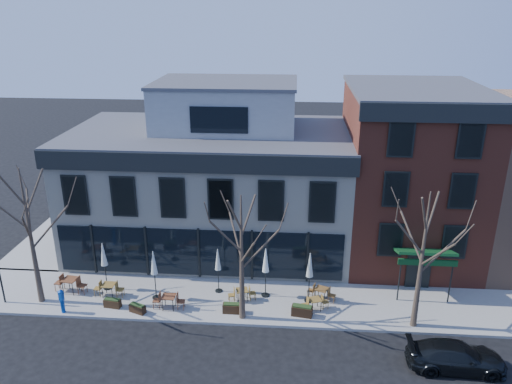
# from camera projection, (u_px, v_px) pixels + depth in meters

# --- Properties ---
(ground) EXTENTS (120.00, 120.00, 0.00)m
(ground) POSITION_uv_depth(u_px,v_px,m) (200.00, 280.00, 30.68)
(ground) COLOR black
(ground) RESTS_ON ground
(sidewalk_front) EXTENTS (33.50, 4.70, 0.15)m
(sidewalk_front) POSITION_uv_depth(u_px,v_px,m) (250.00, 300.00, 28.41)
(sidewalk_front) COLOR gray
(sidewalk_front) RESTS_ON ground
(sidewalk_side) EXTENTS (4.50, 12.00, 0.15)m
(sidewalk_side) POSITION_uv_depth(u_px,v_px,m) (66.00, 231.00, 37.06)
(sidewalk_side) COLOR gray
(sidewalk_side) RESTS_ON ground
(corner_building) EXTENTS (18.39, 10.39, 11.10)m
(corner_building) POSITION_uv_depth(u_px,v_px,m) (212.00, 180.00, 33.72)
(corner_building) COLOR beige
(corner_building) RESTS_ON ground
(red_brick_building) EXTENTS (8.20, 11.78, 11.18)m
(red_brick_building) POSITION_uv_depth(u_px,v_px,m) (409.00, 173.00, 32.38)
(red_brick_building) COLOR brown
(red_brick_building) RESTS_ON ground
(tree_corner) EXTENTS (3.93, 3.98, 7.92)m
(tree_corner) POSITION_uv_depth(u_px,v_px,m) (31.00, 235.00, 26.80)
(tree_corner) COLOR #382B21
(tree_corner) RESTS_ON sidewalk_front
(tree_mid) EXTENTS (3.50, 3.55, 7.04)m
(tree_mid) POSITION_uv_depth(u_px,v_px,m) (242.00, 257.00, 25.47)
(tree_mid) COLOR #382B21
(tree_mid) RESTS_ON sidewalk_front
(tree_right) EXTENTS (3.72, 3.77, 7.48)m
(tree_right) POSITION_uv_depth(u_px,v_px,m) (422.00, 260.00, 24.74)
(tree_right) COLOR #382B21
(tree_right) RESTS_ON sidewalk_front
(parked_sedan) EXTENTS (4.52, 1.90, 1.30)m
(parked_sedan) POSITION_uv_depth(u_px,v_px,m) (456.00, 356.00, 23.03)
(parked_sedan) COLOR black
(parked_sedan) RESTS_ON ground
(call_box) EXTENTS (0.30, 0.29, 1.44)m
(call_box) POSITION_uv_depth(u_px,v_px,m) (62.00, 300.00, 26.93)
(call_box) COLOR #0B3B94
(call_box) RESTS_ON sidewalk_front
(cafe_set_0) EXTENTS (2.03, 0.90, 1.05)m
(cafe_set_0) POSITION_uv_depth(u_px,v_px,m) (71.00, 284.00, 28.94)
(cafe_set_0) COLOR brown
(cafe_set_0) RESTS_ON sidewalk_front
(cafe_set_1) EXTENTS (1.76, 0.72, 0.93)m
(cafe_set_1) POSITION_uv_depth(u_px,v_px,m) (109.00, 289.00, 28.56)
(cafe_set_1) COLOR brown
(cafe_set_1) RESTS_ON sidewalk_front
(cafe_set_2) EXTENTS (1.80, 0.73, 0.95)m
(cafe_set_2) POSITION_uv_depth(u_px,v_px,m) (169.00, 301.00, 27.39)
(cafe_set_2) COLOR brown
(cafe_set_2) RESTS_ON sidewalk_front
(cafe_set_3) EXTENTS (1.65, 0.81, 0.85)m
(cafe_set_3) POSITION_uv_depth(u_px,v_px,m) (242.00, 294.00, 28.13)
(cafe_set_3) COLOR brown
(cafe_set_3) RESTS_ON sidewalk_front
(cafe_set_4) EXTENTS (1.60, 0.89, 0.82)m
(cafe_set_4) POSITION_uv_depth(u_px,v_px,m) (315.00, 303.00, 27.28)
(cafe_set_4) COLOR brown
(cafe_set_4) RESTS_ON sidewalk_front
(cafe_set_5) EXTENTS (1.69, 0.99, 0.87)m
(cafe_set_5) POSITION_uv_depth(u_px,v_px,m) (321.00, 293.00, 28.21)
(cafe_set_5) COLOR brown
(cafe_set_5) RESTS_ON sidewalk_front
(umbrella_0) EXTENTS (0.48, 0.48, 2.97)m
(umbrella_0) POSITION_uv_depth(u_px,v_px,m) (104.00, 257.00, 28.73)
(umbrella_0) COLOR black
(umbrella_0) RESTS_ON sidewalk_front
(umbrella_1) EXTENTS (0.48, 0.48, 3.00)m
(umbrella_1) POSITION_uv_depth(u_px,v_px,m) (154.00, 265.00, 27.78)
(umbrella_1) COLOR black
(umbrella_1) RESTS_ON sidewalk_front
(umbrella_2) EXTENTS (0.44, 0.44, 2.75)m
(umbrella_2) POSITION_uv_depth(u_px,v_px,m) (218.00, 262.00, 28.50)
(umbrella_2) COLOR black
(umbrella_2) RESTS_ON sidewalk_front
(umbrella_3) EXTENTS (0.48, 0.48, 3.02)m
(umbrella_3) POSITION_uv_depth(u_px,v_px,m) (266.00, 263.00, 28.00)
(umbrella_3) COLOR black
(umbrella_3) RESTS_ON sidewalk_front
(umbrella_4) EXTENTS (0.49, 0.49, 3.04)m
(umbrella_4) POSITION_uv_depth(u_px,v_px,m) (310.00, 268.00, 27.47)
(umbrella_4) COLOR black
(umbrella_4) RESTS_ON sidewalk_front
(planter_0) EXTENTS (0.98, 0.50, 0.52)m
(planter_0) POSITION_uv_depth(u_px,v_px,m) (112.00, 303.00, 27.58)
(planter_0) COLOR #311F10
(planter_0) RESTS_ON sidewalk_front
(planter_1) EXTENTS (0.98, 0.68, 0.51)m
(planter_1) POSITION_uv_depth(u_px,v_px,m) (137.00, 308.00, 27.10)
(planter_1) COLOR black
(planter_1) RESTS_ON sidewalk_front
(planter_2) EXTENTS (1.01, 0.41, 0.57)m
(planter_2) POSITION_uv_depth(u_px,v_px,m) (232.00, 308.00, 27.09)
(planter_2) COLOR #332011
(planter_2) RESTS_ON sidewalk_front
(planter_3) EXTENTS (1.17, 0.63, 0.62)m
(planter_3) POSITION_uv_depth(u_px,v_px,m) (302.00, 311.00, 26.80)
(planter_3) COLOR black
(planter_3) RESTS_ON sidewalk_front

